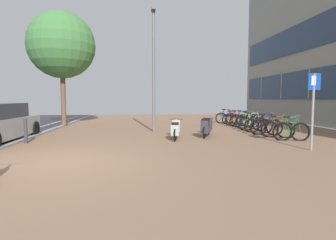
# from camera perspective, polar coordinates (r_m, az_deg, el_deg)

# --- Properties ---
(ground) EXTENTS (21.00, 40.00, 0.13)m
(ground) POSITION_cam_1_polar(r_m,az_deg,el_deg) (7.05, -10.88, -8.85)
(ground) COLOR black
(bicycle_rack_00) EXTENTS (1.38, 0.47, 1.01)m
(bicycle_rack_00) POSITION_cam_1_polar(r_m,az_deg,el_deg) (11.23, 24.71, -2.21)
(bicycle_rack_00) COLOR black
(bicycle_rack_00) RESTS_ON ground
(bicycle_rack_01) EXTENTS (1.24, 0.61, 0.98)m
(bicycle_rack_01) POSITION_cam_1_polar(r_m,az_deg,el_deg) (11.85, 22.25, -1.83)
(bicycle_rack_01) COLOR black
(bicycle_rack_01) RESTS_ON ground
(bicycle_rack_02) EXTENTS (1.41, 0.48, 1.02)m
(bicycle_rack_02) POSITION_cam_1_polar(r_m,az_deg,el_deg) (12.51, 20.17, -1.40)
(bicycle_rack_02) COLOR black
(bicycle_rack_02) RESTS_ON ground
(bicycle_rack_03) EXTENTS (1.22, 0.57, 0.95)m
(bicycle_rack_03) POSITION_cam_1_polar(r_m,az_deg,el_deg) (13.21, 18.61, -1.14)
(bicycle_rack_03) COLOR black
(bicycle_rack_03) RESTS_ON ground
(bicycle_rack_04) EXTENTS (1.35, 0.56, 0.99)m
(bicycle_rack_04) POSITION_cam_1_polar(r_m,az_deg,el_deg) (13.96, 17.56, -0.77)
(bicycle_rack_04) COLOR black
(bicycle_rack_04) RESTS_ON ground
(bicycle_rack_05) EXTENTS (1.22, 0.77, 1.00)m
(bicycle_rack_05) POSITION_cam_1_polar(r_m,az_deg,el_deg) (14.72, 16.64, -0.47)
(bicycle_rack_05) COLOR black
(bicycle_rack_05) RESTS_ON ground
(bicycle_rack_06) EXTENTS (1.27, 0.78, 1.03)m
(bicycle_rack_06) POSITION_cam_1_polar(r_m,az_deg,el_deg) (15.45, 15.49, -0.18)
(bicycle_rack_06) COLOR black
(bicycle_rack_06) RESTS_ON ground
(bicycle_rack_07) EXTENTS (1.32, 0.51, 0.99)m
(bicycle_rack_07) POSITION_cam_1_polar(r_m,az_deg,el_deg) (16.18, 14.43, 0.01)
(bicycle_rack_07) COLOR black
(bicycle_rack_07) RESTS_ON ground
(bicycle_rack_08) EXTENTS (1.12, 0.70, 0.93)m
(bicycle_rack_08) POSITION_cam_1_polar(r_m,az_deg,el_deg) (16.92, 13.47, 0.16)
(bicycle_rack_08) COLOR black
(bicycle_rack_08) RESTS_ON ground
(bicycle_rack_09) EXTENTS (1.32, 0.57, 1.00)m
(bicycle_rack_09) POSITION_cam_1_polar(r_m,az_deg,el_deg) (17.63, 12.27, 0.44)
(bicycle_rack_09) COLOR black
(bicycle_rack_09) RESTS_ON ground
(scooter_near) EXTENTS (0.89, 1.73, 0.80)m
(scooter_near) POSITION_cam_1_polar(r_m,az_deg,el_deg) (11.31, 8.09, -1.49)
(scooter_near) COLOR black
(scooter_near) RESTS_ON ground
(scooter_mid) EXTENTS (0.63, 1.82, 0.77)m
(scooter_mid) POSITION_cam_1_polar(r_m,az_deg,el_deg) (10.52, 1.59, -2.12)
(scooter_mid) COLOR black
(scooter_mid) RESTS_ON ground
(parking_sign) EXTENTS (0.40, 0.07, 2.36)m
(parking_sign) POSITION_cam_1_polar(r_m,az_deg,el_deg) (9.30, 28.46, 3.20)
(parking_sign) COLOR gray
(parking_sign) RESTS_ON ground
(lamp_post) EXTENTS (0.20, 0.52, 5.88)m
(lamp_post) POSITION_cam_1_polar(r_m,az_deg,el_deg) (13.03, -3.07, 11.91)
(lamp_post) COLOR slate
(lamp_post) RESTS_ON ground
(street_tree) EXTENTS (3.74, 3.74, 6.49)m
(street_tree) POSITION_cam_1_polar(r_m,az_deg,el_deg) (16.86, -21.66, 14.53)
(street_tree) COLOR brown
(street_tree) RESTS_ON ground
(bollard_far) EXTENTS (0.12, 0.12, 0.89)m
(bollard_far) POSITION_cam_1_polar(r_m,az_deg,el_deg) (10.87, -27.99, -2.07)
(bollard_far) COLOR #38383D
(bollard_far) RESTS_ON ground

